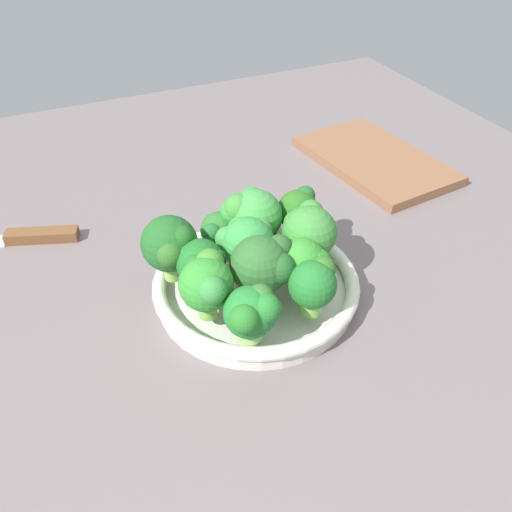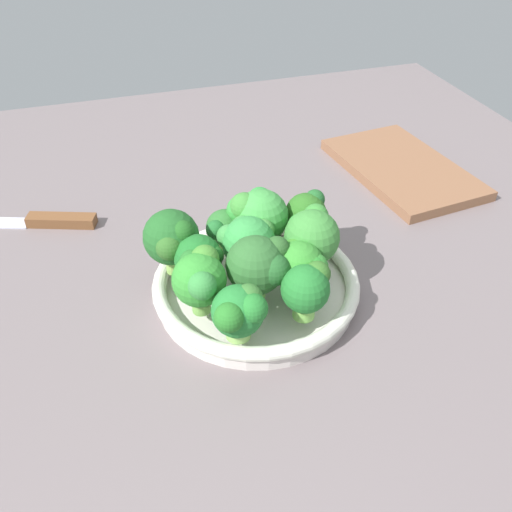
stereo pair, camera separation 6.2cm
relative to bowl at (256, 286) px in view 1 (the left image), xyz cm
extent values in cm
cube|color=slate|center=(-2.34, -3.42, -2.79)|extent=(130.00, 130.00, 2.50)
cylinder|color=silver|center=(0.00, 0.00, -0.86)|extent=(23.45, 23.45, 1.36)
torus|color=silver|center=(0.00, 0.00, 0.65)|extent=(24.42, 24.42, 1.66)
cylinder|color=#77B250|center=(3.98, 3.61, 2.41)|extent=(2.79, 2.79, 1.85)
sphere|color=#358A2E|center=(3.98, 3.61, 5.18)|extent=(5.70, 5.70, 5.70)
sphere|color=#2B842B|center=(5.37, 4.65, 5.79)|extent=(2.90, 2.90, 2.90)
sphere|color=#357C26|center=(2.18, 3.96, 5.77)|extent=(3.16, 3.16, 3.16)
sphere|color=#2E7D2C|center=(5.14, 5.08, 5.71)|extent=(2.85, 2.85, 2.85)
cylinder|color=#95DA68|center=(-6.31, -2.06, 2.36)|extent=(2.51, 2.51, 1.75)
sphere|color=#2B692C|center=(-6.31, -2.06, 4.68)|extent=(4.46, 4.46, 4.46)
sphere|color=#2D691A|center=(-7.67, -1.45, 4.97)|extent=(2.37, 2.37, 2.37)
sphere|color=#20642B|center=(-4.99, -3.23, 5.48)|extent=(2.35, 2.35, 2.35)
cylinder|color=#7BC25D|center=(-0.15, -6.63, 2.69)|extent=(2.09, 2.09, 2.42)
sphere|color=#1E6725|center=(-0.15, -6.63, 5.64)|extent=(5.36, 5.36, 5.36)
sphere|color=#246726|center=(1.51, -7.59, 6.62)|extent=(2.74, 2.74, 2.74)
sphere|color=#1B571C|center=(0.68, -5.04, 6.22)|extent=(2.25, 2.25, 2.25)
cylinder|color=#89C559|center=(-5.04, 8.01, 2.65)|extent=(2.55, 2.55, 2.33)
sphere|color=#2A651F|center=(-5.04, 8.01, 5.48)|extent=(5.12, 5.12, 5.12)
sphere|color=#27621D|center=(-3.51, 7.30, 6.24)|extent=(2.12, 2.12, 2.12)
sphere|color=#205B27|center=(-5.76, 9.41, 6.82)|extent=(2.52, 2.52, 2.52)
cylinder|color=#93C165|center=(-1.05, -0.54, 2.60)|extent=(1.92, 1.92, 2.24)
sphere|color=#348F41|center=(-1.05, -0.54, 5.73)|extent=(6.18, 6.18, 6.18)
sphere|color=#3E8638|center=(-1.56, 1.28, 6.70)|extent=(2.76, 2.76, 2.76)
sphere|color=#3A8A3E|center=(-3.17, -0.55, 6.37)|extent=(2.99, 2.99, 2.99)
sphere|color=#3A8A3F|center=(-2.49, -2.51, 6.14)|extent=(2.85, 2.85, 2.85)
cylinder|color=#8EC25F|center=(8.50, -4.60, 2.32)|extent=(2.64, 2.64, 1.67)
sphere|color=#237730|center=(8.50, -4.60, 4.92)|extent=(5.43, 5.43, 5.43)
sphere|color=#346D2C|center=(8.29, -3.08, 6.14)|extent=(2.99, 2.99, 2.99)
sphere|color=#23762B|center=(9.72, -3.30, 6.03)|extent=(3.07, 3.07, 3.07)
sphere|color=#267225|center=(10.10, -5.89, 5.92)|extent=(3.02, 3.02, 3.02)
cylinder|color=#88B953|center=(-3.90, -8.84, 2.88)|extent=(1.99, 1.99, 2.80)
sphere|color=#205B23|center=(-3.90, -8.84, 6.37)|extent=(6.45, 6.45, 6.45)
sphere|color=#2D6123|center=(-1.69, -9.44, 6.72)|extent=(3.08, 3.08, 3.08)
sphere|color=#21621A|center=(-2.17, -8.42, 7.38)|extent=(2.65, 2.65, 2.65)
sphere|color=#1E581D|center=(-2.35, -7.72, 7.92)|extent=(2.67, 2.67, 2.67)
cylinder|color=#80BC56|center=(3.71, -7.38, 2.71)|extent=(2.02, 2.02, 2.46)
sphere|color=#318A2F|center=(3.71, -7.38, 5.83)|extent=(5.80, 5.80, 5.80)
sphere|color=#34863B|center=(5.99, -7.51, 6.96)|extent=(2.95, 2.95, 2.95)
sphere|color=#3F832E|center=(2.23, -6.33, 7.24)|extent=(3.05, 3.05, 3.05)
cylinder|color=#87C35C|center=(-5.17, 2.28, 2.74)|extent=(1.90, 1.90, 2.52)
sphere|color=green|center=(-5.17, 2.28, 6.15)|extent=(6.60, 6.60, 6.60)
sphere|color=green|center=(-6.16, 0.16, 6.80)|extent=(3.71, 3.71, 3.71)
sphere|color=#3C8535|center=(-5.81, 0.38, 7.40)|extent=(3.61, 3.61, 3.61)
sphere|color=green|center=(-6.97, 2.69, 7.34)|extent=(3.08, 3.08, 3.08)
cylinder|color=#77B359|center=(0.57, 6.51, 2.75)|extent=(2.56, 2.56, 2.54)
sphere|color=#3B8437|center=(0.57, 6.51, 6.11)|extent=(6.43, 6.43, 6.43)
sphere|color=green|center=(-1.36, 5.83, 6.45)|extent=(3.07, 3.07, 3.07)
sphere|color=#378432|center=(-1.38, 7.70, 7.47)|extent=(3.00, 3.00, 3.00)
cylinder|color=#7BBD52|center=(7.83, 2.88, 2.56)|extent=(2.39, 2.39, 2.16)
sphere|color=#22712B|center=(7.83, 2.88, 5.32)|extent=(5.18, 5.18, 5.18)
sphere|color=#316825|center=(7.13, 4.43, 6.38)|extent=(2.80, 2.80, 2.80)
sphere|color=#347920|center=(6.91, 4.10, 5.68)|extent=(2.51, 2.51, 2.51)
sphere|color=#2E7432|center=(6.71, 4.60, 5.93)|extent=(2.31, 2.31, 2.31)
cylinder|color=#80B856|center=(3.24, -1.07, 2.63)|extent=(2.20, 2.20, 2.30)
sphere|color=#2C602B|center=(3.24, -1.07, 5.90)|extent=(6.54, 6.54, 6.54)
sphere|color=#215825|center=(4.99, 0.39, 6.28)|extent=(3.55, 3.55, 3.55)
sphere|color=#295725|center=(2.93, 1.42, 7.30)|extent=(2.83, 2.83, 2.83)
cube|color=brown|center=(-22.49, -21.69, -0.79)|extent=(5.32, 9.78, 1.50)
cube|color=brown|center=(-21.25, 31.64, -0.74)|extent=(27.35, 18.39, 1.60)
camera|label=1|loc=(44.70, -20.67, 42.99)|focal=38.58mm
camera|label=2|loc=(46.95, -14.85, 42.99)|focal=38.58mm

